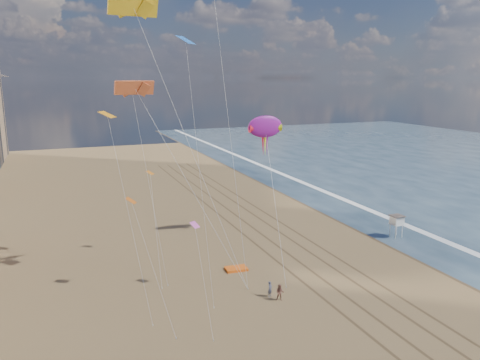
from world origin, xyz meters
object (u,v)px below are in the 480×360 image
kite_flyer_a (270,289)px  kite_flyer_b (280,293)px  lifeguard_stand (397,220)px  grounded_kite (236,269)px  show_kite (265,127)px

kite_flyer_a → kite_flyer_b: bearing=-102.4°
lifeguard_stand → kite_flyer_b: size_ratio=1.83×
lifeguard_stand → grounded_kite: 25.09m
kite_flyer_a → show_kite: bearing=29.2°
show_kite → kite_flyer_a: 24.37m
kite_flyer_a → lifeguard_stand: bearing=-15.4°
kite_flyer_b → show_kite: bearing=99.6°
show_kite → grounded_kite: bearing=-128.4°
lifeguard_stand → grounded_kite: lifeguard_stand is taller
grounded_kite → show_kite: size_ratio=0.11×
grounded_kite → kite_flyer_b: kite_flyer_b is taller
kite_flyer_b → kite_flyer_a: bearing=145.3°
kite_flyer_b → grounded_kite: bearing=128.2°
kite_flyer_a → kite_flyer_b: size_ratio=0.95×
show_kite → kite_flyer_a: show_kite is taller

